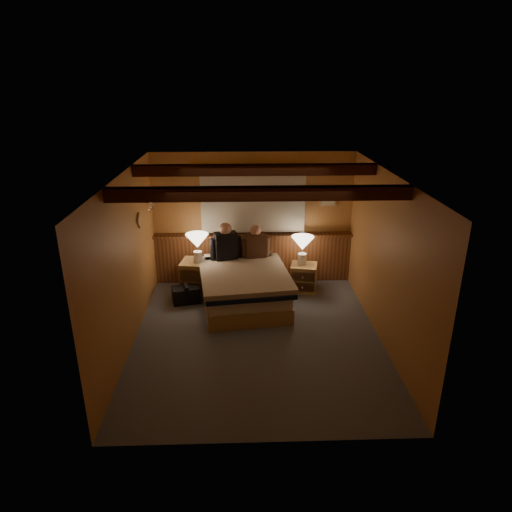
{
  "coord_description": "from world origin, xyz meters",
  "views": [
    {
      "loc": [
        -0.22,
        -5.85,
        3.57
      ],
      "look_at": [
        -0.01,
        0.4,
        1.13
      ],
      "focal_mm": 32.0,
      "sensor_mm": 36.0,
      "label": 1
    }
  ],
  "objects_px": {
    "person_right": "(255,244)",
    "duffel_bag": "(186,294)",
    "nightstand_right": "(304,278)",
    "lamp_right": "(302,245)",
    "nightstand_left": "(198,277)",
    "bed": "(244,286)",
    "lamp_left": "(197,243)",
    "person_left": "(226,244)"
  },
  "relations": [
    {
      "from": "person_right",
      "to": "duffel_bag",
      "type": "relative_size",
      "value": 1.2
    },
    {
      "from": "nightstand_right",
      "to": "lamp_left",
      "type": "distance_m",
      "value": 1.99
    },
    {
      "from": "person_right",
      "to": "person_left",
      "type": "bearing_deg",
      "value": 179.16
    },
    {
      "from": "nightstand_left",
      "to": "nightstand_right",
      "type": "relative_size",
      "value": 1.17
    },
    {
      "from": "nightstand_left",
      "to": "duffel_bag",
      "type": "relative_size",
      "value": 1.2
    },
    {
      "from": "person_right",
      "to": "duffel_bag",
      "type": "distance_m",
      "value": 1.49
    },
    {
      "from": "nightstand_right",
      "to": "duffel_bag",
      "type": "xyz_separation_m",
      "value": [
        -2.06,
        -0.4,
        -0.1
      ]
    },
    {
      "from": "nightstand_right",
      "to": "duffel_bag",
      "type": "distance_m",
      "value": 2.1
    },
    {
      "from": "bed",
      "to": "person_right",
      "type": "xyz_separation_m",
      "value": [
        0.22,
        0.61,
        0.54
      ]
    },
    {
      "from": "lamp_left",
      "to": "person_left",
      "type": "relative_size",
      "value": 0.75
    },
    {
      "from": "nightstand_left",
      "to": "duffel_bag",
      "type": "xyz_separation_m",
      "value": [
        -0.17,
        -0.39,
        -0.15
      ]
    },
    {
      "from": "lamp_right",
      "to": "person_left",
      "type": "height_order",
      "value": "person_left"
    },
    {
      "from": "lamp_right",
      "to": "person_left",
      "type": "relative_size",
      "value": 0.75
    },
    {
      "from": "nightstand_left",
      "to": "nightstand_right",
      "type": "height_order",
      "value": "nightstand_left"
    },
    {
      "from": "bed",
      "to": "lamp_left",
      "type": "bearing_deg",
      "value": 142.94
    },
    {
      "from": "nightstand_right",
      "to": "lamp_right",
      "type": "bearing_deg",
      "value": 140.96
    },
    {
      "from": "nightstand_left",
      "to": "person_right",
      "type": "relative_size",
      "value": 1.0
    },
    {
      "from": "bed",
      "to": "person_left",
      "type": "bearing_deg",
      "value": 111.82
    },
    {
      "from": "nightstand_left",
      "to": "nightstand_right",
      "type": "xyz_separation_m",
      "value": [
        1.89,
        0.02,
        -0.05
      ]
    },
    {
      "from": "nightstand_left",
      "to": "duffel_bag",
      "type": "distance_m",
      "value": 0.45
    },
    {
      "from": "nightstand_right",
      "to": "duffel_bag",
      "type": "height_order",
      "value": "nightstand_right"
    },
    {
      "from": "bed",
      "to": "lamp_right",
      "type": "bearing_deg",
      "value": 19.9
    },
    {
      "from": "person_right",
      "to": "duffel_bag",
      "type": "height_order",
      "value": "person_right"
    },
    {
      "from": "bed",
      "to": "duffel_bag",
      "type": "distance_m",
      "value": 1.0
    },
    {
      "from": "duffel_bag",
      "to": "person_right",
      "type": "bearing_deg",
      "value": 9.7
    },
    {
      "from": "duffel_bag",
      "to": "nightstand_right",
      "type": "bearing_deg",
      "value": -2.67
    },
    {
      "from": "bed",
      "to": "nightstand_left",
      "type": "distance_m",
      "value": 0.95
    },
    {
      "from": "lamp_right",
      "to": "duffel_bag",
      "type": "height_order",
      "value": "lamp_right"
    },
    {
      "from": "person_left",
      "to": "person_right",
      "type": "relative_size",
      "value": 1.12
    },
    {
      "from": "lamp_left",
      "to": "nightstand_left",
      "type": "bearing_deg",
      "value": 129.35
    },
    {
      "from": "person_left",
      "to": "duffel_bag",
      "type": "height_order",
      "value": "person_left"
    },
    {
      "from": "lamp_right",
      "to": "person_left",
      "type": "distance_m",
      "value": 1.34
    },
    {
      "from": "nightstand_left",
      "to": "lamp_left",
      "type": "relative_size",
      "value": 1.19
    },
    {
      "from": "duffel_bag",
      "to": "nightstand_left",
      "type": "bearing_deg",
      "value": 52.63
    },
    {
      "from": "person_right",
      "to": "bed",
      "type": "bearing_deg",
      "value": -117.97
    },
    {
      "from": "nightstand_left",
      "to": "lamp_left",
      "type": "bearing_deg",
      "value": -41.63
    },
    {
      "from": "nightstand_right",
      "to": "lamp_right",
      "type": "relative_size",
      "value": 1.01
    },
    {
      "from": "lamp_left",
      "to": "person_right",
      "type": "height_order",
      "value": "person_right"
    },
    {
      "from": "lamp_left",
      "to": "duffel_bag",
      "type": "distance_m",
      "value": 0.9
    },
    {
      "from": "lamp_right",
      "to": "nightstand_left",
      "type": "bearing_deg",
      "value": -178.14
    },
    {
      "from": "nightstand_right",
      "to": "lamp_right",
      "type": "height_order",
      "value": "lamp_right"
    },
    {
      "from": "lamp_right",
      "to": "person_right",
      "type": "height_order",
      "value": "person_right"
    }
  ]
}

